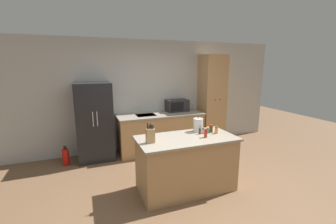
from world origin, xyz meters
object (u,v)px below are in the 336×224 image
(spice_bottle_pale_salt, at_px, (203,131))
(spice_bottle_orange_cap, at_px, (200,131))
(pantry_cabinet, at_px, (212,100))
(knife_block, at_px, (150,136))
(spice_bottle_green_herb, at_px, (206,133))
(fire_extinguisher, at_px, (66,157))
(spice_bottle_amber_oil, at_px, (211,129))
(microwave, at_px, (177,105))
(refrigerator, at_px, (95,122))
(spice_bottle_tall_dark, at_px, (216,130))
(spice_bottle_short_red, at_px, (208,130))
(kettle, at_px, (198,125))

(spice_bottle_pale_salt, distance_m, spice_bottle_orange_cap, 0.08)
(pantry_cabinet, height_order, knife_block, pantry_cabinet)
(spice_bottle_green_herb, bearing_deg, fire_extinguisher, 140.51)
(pantry_cabinet, height_order, spice_bottle_amber_oil, pantry_cabinet)
(microwave, distance_m, spice_bottle_amber_oil, 1.85)
(refrigerator, height_order, pantry_cabinet, pantry_cabinet)
(pantry_cabinet, distance_m, spice_bottle_pale_salt, 2.18)
(spice_bottle_pale_salt, bearing_deg, spice_bottle_green_herb, -109.45)
(pantry_cabinet, distance_m, spice_bottle_tall_dark, 2.15)
(microwave, relative_size, spice_bottle_short_red, 4.82)
(microwave, bearing_deg, spice_bottle_pale_salt, -99.76)
(spice_bottle_amber_oil, bearing_deg, kettle, 144.33)
(spice_bottle_amber_oil, relative_size, spice_bottle_orange_cap, 1.33)
(spice_bottle_short_red, bearing_deg, pantry_cabinet, 56.56)
(pantry_cabinet, relative_size, spice_bottle_tall_dark, 19.11)
(spice_bottle_tall_dark, relative_size, spice_bottle_orange_cap, 1.20)
(knife_block, distance_m, spice_bottle_green_herb, 0.90)
(fire_extinguisher, bearing_deg, spice_bottle_pale_salt, -35.16)
(refrigerator, xyz_separation_m, kettle, (1.63, -1.58, 0.17))
(pantry_cabinet, xyz_separation_m, spice_bottle_pale_salt, (-1.26, -1.77, -0.21))
(knife_block, bearing_deg, spice_bottle_amber_oil, 7.44)
(pantry_cabinet, xyz_separation_m, microwave, (-0.94, 0.08, -0.10))
(spice_bottle_orange_cap, relative_size, fire_extinguisher, 0.24)
(pantry_cabinet, bearing_deg, spice_bottle_short_red, -123.44)
(fire_extinguisher, bearing_deg, spice_bottle_short_red, -34.78)
(refrigerator, relative_size, pantry_cabinet, 0.73)
(spice_bottle_short_red, height_order, spice_bottle_pale_salt, spice_bottle_short_red)
(pantry_cabinet, xyz_separation_m, spice_bottle_green_herb, (-1.33, -1.98, -0.18))
(spice_bottle_green_herb, bearing_deg, spice_bottle_pale_salt, 70.55)
(spice_bottle_tall_dark, distance_m, fire_extinguisher, 3.08)
(spice_bottle_short_red, bearing_deg, fire_extinguisher, 145.22)
(spice_bottle_tall_dark, xyz_separation_m, spice_bottle_short_red, (-0.13, 0.06, -0.00))
(microwave, distance_m, spice_bottle_orange_cap, 1.91)
(spice_bottle_short_red, bearing_deg, kettle, 119.58)
(knife_block, distance_m, spice_bottle_short_red, 1.04)
(spice_bottle_amber_oil, distance_m, fire_extinguisher, 3.00)
(pantry_cabinet, bearing_deg, refrigerator, -179.06)
(microwave, bearing_deg, spice_bottle_tall_dark, -93.43)
(spice_bottle_pale_salt, bearing_deg, fire_extinguisher, 144.84)
(knife_block, bearing_deg, fire_extinguisher, 126.84)
(pantry_cabinet, height_order, spice_bottle_orange_cap, pantry_cabinet)
(spice_bottle_green_herb, distance_m, fire_extinguisher, 2.94)
(pantry_cabinet, distance_m, kettle, 2.08)
(spice_bottle_orange_cap, distance_m, kettle, 0.18)
(spice_bottle_tall_dark, relative_size, spice_bottle_amber_oil, 0.90)
(spice_bottle_short_red, relative_size, fire_extinguisher, 0.27)
(spice_bottle_tall_dark, distance_m, spice_bottle_green_herb, 0.30)
(spice_bottle_tall_dark, bearing_deg, spice_bottle_pale_salt, 157.00)
(knife_block, height_order, kettle, knife_block)
(spice_bottle_orange_cap, xyz_separation_m, kettle, (0.05, 0.16, 0.07))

